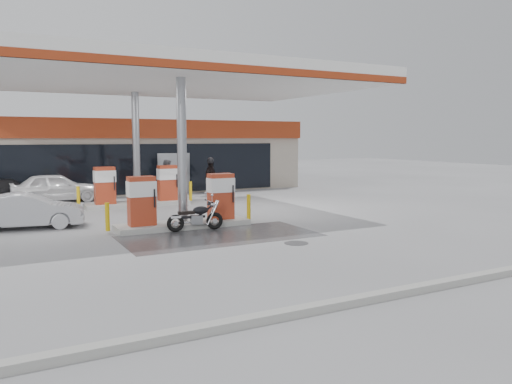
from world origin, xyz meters
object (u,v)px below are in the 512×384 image
at_px(parked_car_left, 7,190).
at_px(biker_walking, 211,178).
at_px(parked_motorcycle, 196,218).
at_px(attendant, 168,178).
at_px(hatchback_silver, 28,211).
at_px(pump_island_near, 183,206).
at_px(pump_island_far, 137,190).
at_px(parked_car_right, 187,180).
at_px(sedan_white, 56,187).

relative_size(parked_car_left, biker_walking, 2.12).
relative_size(parked_motorcycle, attendant, 0.98).
bearing_deg(hatchback_silver, attendant, -37.35).
bearing_deg(pump_island_near, pump_island_far, 90.00).
height_order(pump_island_near, attendant, attendant).
xyz_separation_m(parked_motorcycle, parked_car_right, (4.33, 12.80, 0.10)).
distance_m(attendant, biker_walking, 2.22).
bearing_deg(pump_island_far, hatchback_silver, -140.82).
bearing_deg(parked_motorcycle, attendant, 83.19).
xyz_separation_m(parked_car_left, biker_walking, (9.52, -1.80, 0.36)).
xyz_separation_m(pump_island_far, parked_car_left, (-5.09, 4.00, -0.13)).
bearing_deg(parked_car_left, pump_island_far, -132.88).
xyz_separation_m(pump_island_near, parked_motorcycle, (0.17, -0.80, -0.28)).
bearing_deg(parked_motorcycle, biker_walking, 70.31).
relative_size(pump_island_far, parked_car_left, 1.29).
bearing_deg(biker_walking, parked_motorcycle, -154.69).
distance_m(pump_island_near, parked_motorcycle, 0.87).
relative_size(attendant, hatchback_silver, 0.54).
height_order(pump_island_near, sedan_white, pump_island_near).
xyz_separation_m(pump_island_near, parked_car_left, (-5.09, 10.00, -0.13)).
height_order(pump_island_near, biker_walking, biker_walking).
bearing_deg(parked_car_left, biker_walking, -105.42).
distance_m(pump_island_near, attendant, 9.10).
bearing_deg(hatchback_silver, pump_island_near, -106.11).
height_order(sedan_white, hatchback_silver, sedan_white).
bearing_deg(parked_car_right, biker_walking, 164.90).
bearing_deg(attendant, parked_car_right, -47.06).
bearing_deg(parked_car_right, sedan_white, 96.30).
bearing_deg(hatchback_silver, parked_car_right, -33.92).
xyz_separation_m(pump_island_far, biker_walking, (4.43, 2.20, 0.23)).
height_order(parked_motorcycle, hatchback_silver, hatchback_silver).
distance_m(sedan_white, parked_car_right, 8.04).
height_order(attendant, parked_car_left, attendant).
bearing_deg(parked_car_right, attendant, 131.31).
bearing_deg(parked_car_right, parked_car_left, 87.69).
distance_m(parked_motorcycle, parked_car_left, 12.02).
distance_m(parked_motorcycle, parked_car_right, 13.51).
bearing_deg(hatchback_silver, parked_motorcycle, -112.67).
xyz_separation_m(hatchback_silver, parked_car_left, (-0.43, 7.80, -0.01)).
bearing_deg(biker_walking, pump_island_near, -157.76).
bearing_deg(parked_motorcycle, parked_car_right, 76.96).
bearing_deg(pump_island_far, biker_walking, 26.39).
height_order(sedan_white, attendant, attendant).
height_order(parked_car_left, parked_car_right, parked_car_left).
distance_m(sedan_white, parked_car_left, 2.21).
bearing_deg(pump_island_far, pump_island_near, -90.00).
bearing_deg(pump_island_near, hatchback_silver, 154.74).
distance_m(pump_island_near, sedan_white, 9.69).
relative_size(pump_island_near, parked_car_left, 1.29).
distance_m(pump_island_near, pump_island_far, 6.00).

